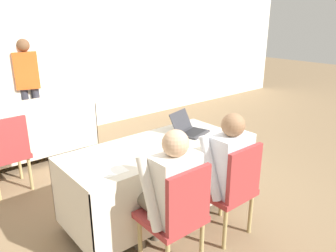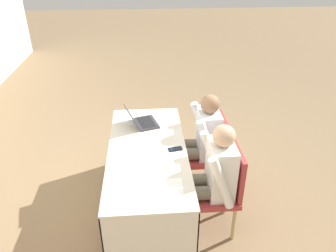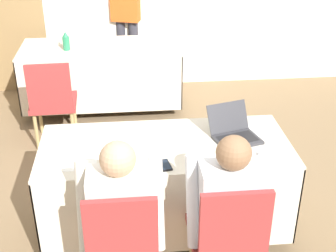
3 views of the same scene
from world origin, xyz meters
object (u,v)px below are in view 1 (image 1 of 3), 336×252
object	(u,v)px
chair_near_right	(231,187)
chair_far_spare	(7,151)
person_checkered_shirt	(169,190)
person_white_shirt	(223,166)
laptop	(190,129)
cell_phone	(171,155)
person_red_shirt	(28,84)
chair_near_left	(177,213)

from	to	relation	value
chair_near_right	chair_far_spare	xyz separation A→B (m)	(-1.29, 2.10, 0.00)
person_checkered_shirt	chair_near_right	bearing A→B (deg)	170.74
person_checkered_shirt	person_white_shirt	distance (m)	0.63
laptop	person_checkered_shirt	distance (m)	1.04
cell_phone	person_checkered_shirt	bearing A→B (deg)	-143.62
cell_phone	person_red_shirt	size ratio (longest dim) A/B	0.09
person_white_shirt	chair_far_spare	bearing A→B (deg)	-57.17
chair_far_spare	person_white_shirt	distance (m)	2.38
cell_phone	laptop	bearing A→B (deg)	20.62
laptop	person_white_shirt	xyz separation A→B (m)	(-0.18, -0.63, -0.14)
chair_near_right	cell_phone	bearing A→B (deg)	-50.44
person_red_shirt	chair_far_spare	bearing A→B (deg)	-100.14
cell_phone	person_checkered_shirt	distance (m)	0.44
chair_far_spare	chair_near_right	bearing A→B (deg)	119.34
chair_near_right	person_white_shirt	size ratio (longest dim) A/B	0.78
person_white_shirt	person_red_shirt	world-z (taller)	person_red_shirt
laptop	person_checkered_shirt	world-z (taller)	person_checkered_shirt
laptop	cell_phone	size ratio (longest dim) A/B	2.73
cell_phone	chair_near_left	bearing A→B (deg)	-135.63
chair_near_left	chair_far_spare	bearing A→B (deg)	-72.67
cell_phone	person_red_shirt	world-z (taller)	person_red_shirt
person_checkered_shirt	person_red_shirt	xyz separation A→B (m)	(0.11, 3.48, 0.26)
laptop	chair_near_right	xyz separation A→B (m)	(-0.18, -0.73, -0.30)
chair_near_right	person_checkered_shirt	distance (m)	0.66
person_checkered_shirt	person_red_shirt	bearing A→B (deg)	-91.75
chair_far_spare	person_white_shirt	world-z (taller)	person_white_shirt
laptop	chair_far_spare	size ratio (longest dim) A/B	0.43
person_checkered_shirt	person_white_shirt	xyz separation A→B (m)	(0.63, 0.00, 0.00)
chair_near_right	person_red_shirt	xyz separation A→B (m)	(-0.53, 3.58, 0.42)
cell_phone	chair_near_left	size ratio (longest dim) A/B	0.16
person_checkered_shirt	person_white_shirt	size ratio (longest dim) A/B	1.00
cell_phone	person_white_shirt	world-z (taller)	person_white_shirt
laptop	person_checkered_shirt	bearing A→B (deg)	-158.06
cell_phone	chair_near_right	world-z (taller)	chair_near_right
chair_far_spare	person_checkered_shirt	size ratio (longest dim) A/B	0.78
laptop	cell_phone	distance (m)	0.61
cell_phone	chair_far_spare	size ratio (longest dim) A/B	0.16
cell_phone	chair_far_spare	xyz separation A→B (m)	(-0.94, 1.68, -0.26)
cell_phone	person_white_shirt	distance (m)	0.47
person_red_shirt	person_white_shirt	bearing A→B (deg)	-64.43
cell_phone	chair_near_right	distance (m)	0.60
person_white_shirt	person_red_shirt	xyz separation A→B (m)	(-0.53, 3.48, 0.26)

